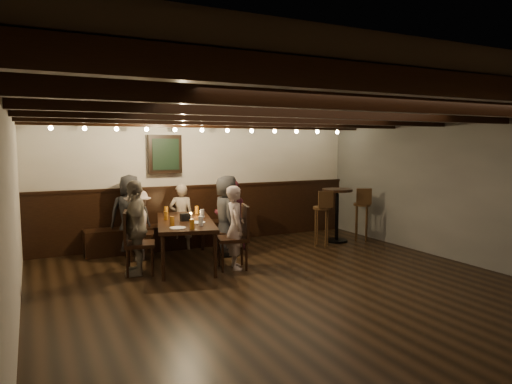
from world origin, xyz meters
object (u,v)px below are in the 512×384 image
chair_left_near (141,243)px  person_left_near (138,224)px  bar_stool_left (322,225)px  bar_stool_right (362,221)px  person_left_far (136,228)px  person_right_far (236,227)px  chair_left_far (139,255)px  dining_table (185,224)px  chair_right_near (225,240)px  person_bench_left (130,214)px  person_right_near (227,215)px  chair_right_far (234,249)px  person_bench_centre (181,217)px  high_top_table (337,207)px  person_bench_right (231,215)px

chair_left_near → person_left_near: bearing=-90.0°
bar_stool_left → bar_stool_right: 1.00m
person_left_far → person_right_far: (1.46, -0.36, -0.06)m
chair_left_far → dining_table: bearing=122.0°
dining_table → person_left_far: size_ratio=1.45×
chair_left_near → chair_left_far: 0.90m
chair_left_far → bar_stool_right: bearing=108.9°
chair_left_near → chair_right_near: bearing=90.0°
person_bench_left → person_right_near: 1.71m
dining_table → chair_right_far: chair_right_far is taller
chair_right_far → bar_stool_left: bearing=-58.1°
person_bench_left → person_left_near: (0.04, -0.47, -0.11)m
chair_left_far → person_bench_left: person_bench_left is taller
person_left_far → chair_left_near: bearing=178.0°
chair_left_far → chair_right_far: bearing=90.0°
dining_table → person_right_near: 0.88m
person_right_far → person_bench_centre: bearing=26.6°
dining_table → chair_left_far: (-0.81, -0.26, -0.36)m
person_bench_left → person_left_near: 0.49m
chair_right_near → person_right_far: 0.98m
high_top_table → chair_right_far: bearing=-161.1°
person_right_near → person_left_near: bearing=90.0°
chair_left_far → bar_stool_left: (3.52, 0.35, 0.11)m
high_top_table → bar_stool_right: (0.50, -0.16, -0.30)m
chair_left_near → person_right_far: (1.21, -1.23, 0.37)m
chair_left_near → person_bench_centre: person_bench_centre is taller
dining_table → chair_right_far: size_ratio=2.07×
dining_table → person_left_far: 0.88m
chair_left_near → person_bench_right: bearing=105.5°
person_left_far → bar_stool_left: person_left_far is taller
person_bench_right → bar_stool_right: 2.69m
chair_right_near → person_right_near: person_right_near is taller
person_left_near → chair_right_far: bearing=58.5°
person_left_near → person_left_far: bearing=0.0°
chair_left_far → person_right_far: bearing=90.0°
person_bench_right → bar_stool_right: size_ratio=1.19×
high_top_table → bar_stool_left: size_ratio=0.99×
chair_right_far → bar_stool_right: bar_stool_right is taller
person_left_far → high_top_table: (4.05, 0.55, -0.01)m
chair_left_far → person_left_far: person_left_far is taller
chair_right_far → high_top_table: (2.63, 0.90, 0.39)m
person_left_near → person_bench_centre: bearing=128.7°
person_bench_centre → chair_right_near: bearing=140.1°
person_left_far → bar_stool_left: bearing=109.3°
chair_right_near → high_top_table: bearing=-75.6°
chair_left_near → high_top_table: 3.84m
person_bench_right → person_right_near: bearing=71.6°
chair_right_near → person_bench_right: person_bench_right is taller
person_bench_right → person_right_far: person_right_far is taller
person_bench_right → high_top_table: bearing=-176.0°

